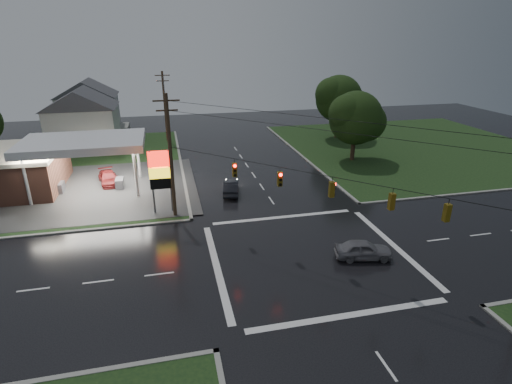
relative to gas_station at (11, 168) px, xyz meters
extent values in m
plane|color=black|center=(25.68, -19.70, -2.55)|extent=(120.00, 120.00, 0.00)
cube|color=black|center=(-0.32, 6.30, -2.51)|extent=(36.00, 36.00, 0.08)
cube|color=black|center=(51.68, 6.30, -2.51)|extent=(36.00, 36.00, 0.08)
cube|color=#2D2D2D|center=(5.68, -1.70, -2.46)|extent=(26.00, 18.00, 0.02)
cube|color=brown|center=(-1.32, 0.30, -0.55)|extent=(12.00, 10.00, 4.00)
cylinder|color=silver|center=(2.68, -4.70, -0.05)|extent=(0.30, 0.30, 5.00)
cylinder|color=silver|center=(12.68, -4.70, -0.05)|extent=(0.30, 0.30, 5.00)
cylinder|color=silver|center=(2.68, 1.30, -0.05)|extent=(0.30, 0.30, 5.00)
cylinder|color=silver|center=(12.68, 1.30, -0.05)|extent=(0.30, 0.30, 5.00)
cube|color=silver|center=(7.68, -1.70, 2.65)|extent=(12.00, 8.00, 0.80)
cube|color=white|center=(7.68, -1.70, 2.23)|extent=(11.40, 7.40, 0.04)
cube|color=#59595E|center=(4.68, -1.70, -2.00)|extent=(0.80, 1.60, 1.10)
cube|color=#59595E|center=(10.68, -1.70, -2.00)|extent=(0.80, 1.60, 1.10)
cylinder|color=#59595E|center=(14.38, -9.20, 0.45)|extent=(0.16, 0.16, 6.00)
cylinder|color=#59595E|center=(15.98, -9.20, 0.45)|extent=(0.16, 0.16, 6.00)
cube|color=#FA1A0D|center=(15.18, -9.20, 2.65)|extent=(2.00, 0.35, 1.40)
cube|color=yellow|center=(15.18, -9.20, 1.35)|extent=(2.00, 0.35, 1.00)
cube|color=black|center=(15.18, -9.20, 0.35)|extent=(2.00, 0.35, 1.00)
cylinder|color=#382619|center=(16.18, -10.20, 2.95)|extent=(0.32, 0.32, 11.00)
cube|color=#382619|center=(16.18, -10.20, 7.85)|extent=(2.20, 0.12, 0.12)
cube|color=#382619|center=(16.18, -10.20, 7.05)|extent=(1.80, 0.12, 0.12)
cylinder|color=#382619|center=(16.18, 18.30, 2.70)|extent=(0.32, 0.32, 10.50)
cube|color=#382619|center=(16.18, 18.30, 7.35)|extent=(2.20, 0.12, 0.12)
cube|color=#382619|center=(16.18, 18.30, 6.55)|extent=(1.80, 0.12, 0.12)
cube|color=#59470C|center=(20.93, -14.95, 3.05)|extent=(0.34, 0.34, 1.10)
cylinder|color=#FF0C07|center=(20.93, -15.15, 3.43)|extent=(0.22, 0.08, 0.22)
cube|color=#59470C|center=(23.78, -17.80, 3.05)|extent=(0.34, 0.34, 1.10)
cylinder|color=#FF0C07|center=(23.78, -18.00, 3.43)|extent=(0.22, 0.08, 0.22)
cube|color=#59470C|center=(26.63, -20.65, 3.05)|extent=(0.34, 0.34, 1.10)
cylinder|color=#FF0C07|center=(26.83, -20.65, 3.43)|extent=(0.08, 0.22, 0.22)
cube|color=#59470C|center=(29.48, -23.50, 3.05)|extent=(0.34, 0.34, 1.10)
cylinder|color=#FF0C07|center=(29.48, -23.30, 3.43)|extent=(0.22, 0.08, 0.22)
cube|color=#59470C|center=(31.76, -25.78, 3.05)|extent=(0.34, 0.34, 1.10)
cylinder|color=#FF0C07|center=(31.76, -25.58, 3.43)|extent=(0.22, 0.08, 0.22)
cube|color=silver|center=(4.68, 16.30, 0.45)|extent=(9.00, 8.00, 6.00)
cube|color=gray|center=(9.98, 16.30, -2.15)|extent=(1.60, 4.80, 0.80)
cube|color=silver|center=(3.68, 28.30, 0.45)|extent=(9.00, 8.00, 6.00)
cube|color=gray|center=(8.98, 28.30, -2.15)|extent=(1.60, 4.80, 0.80)
cylinder|color=black|center=(39.68, 2.30, -0.03)|extent=(0.56, 0.56, 5.04)
sphere|color=black|center=(39.68, 2.30, 3.03)|extent=(6.80, 6.80, 6.80)
sphere|color=black|center=(41.38, 2.60, 2.40)|extent=(5.10, 5.10, 5.10)
sphere|color=black|center=(38.32, 1.90, 3.75)|extent=(4.76, 4.76, 4.76)
cylinder|color=black|center=(42.68, 14.30, 0.25)|extent=(0.56, 0.56, 5.60)
sphere|color=black|center=(42.68, 14.30, 3.65)|extent=(7.20, 7.20, 7.20)
sphere|color=black|center=(44.48, 14.60, 2.95)|extent=(5.40, 5.40, 5.40)
sphere|color=black|center=(41.24, 13.90, 4.45)|extent=(5.04, 5.04, 5.04)
imported|color=black|center=(22.08, -5.87, -1.84)|extent=(2.31, 4.52, 1.42)
imported|color=slate|center=(29.38, -20.91, -1.84)|extent=(4.41, 2.51, 1.41)
imported|color=maroon|center=(9.36, 0.08, -1.88)|extent=(2.89, 4.89, 1.33)
camera|label=1|loc=(15.87, -44.18, 12.84)|focal=28.00mm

